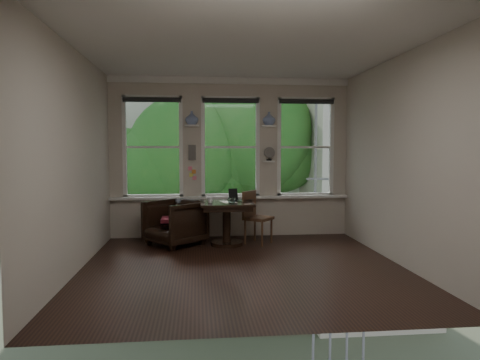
{
  "coord_description": "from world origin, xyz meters",
  "views": [
    {
      "loc": [
        -0.64,
        -5.88,
        1.64
      ],
      "look_at": [
        0.05,
        0.9,
        1.17
      ],
      "focal_mm": 32.0,
      "sensor_mm": 36.0,
      "label": 1
    }
  ],
  "objects": [
    {
      "name": "wall_front",
      "position": [
        0.0,
        -2.25,
        1.5
      ],
      "size": [
        4.5,
        0.0,
        4.5
      ],
      "primitive_type": "plane",
      "rotation": [
        -1.57,
        0.0,
        0.0
      ],
      "color": "beige",
      "rests_on": "ground"
    },
    {
      "name": "drinking_glass",
      "position": [
        -0.07,
        1.18,
        0.8
      ],
      "size": [
        0.15,
        0.15,
        0.11
      ],
      "primitive_type": "imported",
      "rotation": [
        0.0,
        0.0,
        -0.1
      ],
      "color": "white",
      "rests_on": "table"
    },
    {
      "name": "window_right",
      "position": [
        1.45,
        2.25,
        1.7
      ],
      "size": [
        1.1,
        0.12,
        1.9
      ],
      "primitive_type": null,
      "color": "white",
      "rests_on": "ground"
    },
    {
      "name": "vase_right",
      "position": [
        0.72,
        2.15,
        2.24
      ],
      "size": [
        0.24,
        0.24,
        0.25
      ],
      "primitive_type": "imported",
      "color": "silver",
      "rests_on": "shelf_right"
    },
    {
      "name": "shelf_right",
      "position": [
        0.72,
        2.15,
        2.1
      ],
      "size": [
        0.26,
        0.16,
        0.03
      ],
      "primitive_type": "cube",
      "color": "white",
      "rests_on": "ground"
    },
    {
      "name": "papers",
      "position": [
        -0.1,
        1.43,
        0.75
      ],
      "size": [
        0.29,
        0.35,
        0.0
      ],
      "primitive_type": "cube",
      "rotation": [
        0.0,
        0.0,
        0.28
      ],
      "color": "silver",
      "rests_on": "table"
    },
    {
      "name": "ceiling",
      "position": [
        0.0,
        0.0,
        3.0
      ],
      "size": [
        4.5,
        4.5,
        0.0
      ],
      "primitive_type": "plane",
      "rotation": [
        3.14,
        0.0,
        0.0
      ],
      "color": "silver",
      "rests_on": "ground"
    },
    {
      "name": "laptop",
      "position": [
        0.2,
        1.5,
        0.76
      ],
      "size": [
        0.3,
        0.2,
        0.02
      ],
      "primitive_type": "imported",
      "rotation": [
        0.0,
        0.0,
        0.02
      ],
      "color": "black",
      "rests_on": "table"
    },
    {
      "name": "side_chair_right",
      "position": [
        0.43,
        1.48,
        0.46
      ],
      "size": [
        0.59,
        0.59,
        0.92
      ],
      "primitive_type": null,
      "rotation": [
        0.0,
        0.0,
        0.91
      ],
      "color": "#412E17",
      "rests_on": "ground"
    },
    {
      "name": "window_center",
      "position": [
        0.0,
        2.25,
        1.7
      ],
      "size": [
        1.1,
        0.12,
        1.9
      ],
      "primitive_type": null,
      "color": "white",
      "rests_on": "ground"
    },
    {
      "name": "wall_right",
      "position": [
        2.25,
        0.0,
        1.5
      ],
      "size": [
        0.0,
        4.5,
        4.5
      ],
      "primitive_type": "plane",
      "rotation": [
        1.57,
        0.0,
        -1.57
      ],
      "color": "beige",
      "rests_on": "ground"
    },
    {
      "name": "wall_back",
      "position": [
        0.0,
        2.25,
        1.5
      ],
      "size": [
        4.5,
        0.0,
        4.5
      ],
      "primitive_type": "plane",
      "rotation": [
        1.57,
        0.0,
        0.0
      ],
      "color": "beige",
      "rests_on": "ground"
    },
    {
      "name": "armchair_left",
      "position": [
        -1.02,
        1.5,
        0.39
      ],
      "size": [
        1.2,
        1.2,
        0.79
      ],
      "primitive_type": "imported",
      "rotation": [
        0.0,
        0.0,
        -0.85
      ],
      "color": "black",
      "rests_on": "ground"
    },
    {
      "name": "table",
      "position": [
        -0.13,
        1.43,
        0.38
      ],
      "size": [
        0.9,
        0.9,
        0.75
      ],
      "primitive_type": null,
      "color": "black",
      "rests_on": "ground"
    },
    {
      "name": "wall_left",
      "position": [
        -2.25,
        0.0,
        1.5
      ],
      "size": [
        0.0,
        4.5,
        4.5
      ],
      "primitive_type": "plane",
      "rotation": [
        1.57,
        0.0,
        1.57
      ],
      "color": "beige",
      "rests_on": "ground"
    },
    {
      "name": "window_left",
      "position": [
        -1.45,
        2.25,
        1.7
      ],
      "size": [
        1.1,
        0.12,
        1.9
      ],
      "primitive_type": null,
      "color": "white",
      "rests_on": "ground"
    },
    {
      "name": "ground",
      "position": [
        0.0,
        0.0,
        0.0
      ],
      "size": [
        4.5,
        4.5,
        0.0
      ],
      "primitive_type": "plane",
      "color": "black",
      "rests_on": "ground"
    },
    {
      "name": "mug",
      "position": [
        -0.42,
        1.36,
        0.8
      ],
      "size": [
        0.12,
        0.12,
        0.1
      ],
      "primitive_type": "imported",
      "rotation": [
        0.0,
        0.0,
        -0.12
      ],
      "color": "white",
      "rests_on": "table"
    },
    {
      "name": "desk_fan",
      "position": [
        0.72,
        2.13,
        1.53
      ],
      "size": [
        0.2,
        0.2,
        0.24
      ],
      "primitive_type": null,
      "color": "#59544F",
      "rests_on": "ground"
    },
    {
      "name": "cushion_red",
      "position": [
        -1.02,
        1.5,
        0.45
      ],
      "size": [
        0.45,
        0.45,
        0.06
      ],
      "primitive_type": "cube",
      "color": "maroon",
      "rests_on": "armchair_left"
    },
    {
      "name": "intercom",
      "position": [
        -0.72,
        2.18,
        1.6
      ],
      "size": [
        0.14,
        0.06,
        0.28
      ],
      "primitive_type": "cube",
      "color": "#59544F",
      "rests_on": "ground"
    },
    {
      "name": "vase_left",
      "position": [
        -0.72,
        2.15,
        2.24
      ],
      "size": [
        0.24,
        0.24,
        0.25
      ],
      "primitive_type": "imported",
      "color": "silver",
      "rests_on": "shelf_left"
    },
    {
      "name": "sticky_notes",
      "position": [
        -0.72,
        2.19,
        1.25
      ],
      "size": [
        0.16,
        0.01,
        0.24
      ],
      "primitive_type": null,
      "color": "pink",
      "rests_on": "ground"
    },
    {
      "name": "shelf_left",
      "position": [
        -0.72,
        2.15,
        2.1
      ],
      "size": [
        0.26,
        0.16,
        0.03
      ],
      "primitive_type": "cube",
      "color": "white",
      "rests_on": "ground"
    },
    {
      "name": "tablet",
      "position": [
        -0.01,
        1.57,
        0.86
      ],
      "size": [
        0.17,
        0.11,
        0.22
      ],
      "primitive_type": "cube",
      "rotation": [
        -0.26,
        0.0,
        0.22
      ],
      "color": "black",
      "rests_on": "table"
    }
  ]
}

